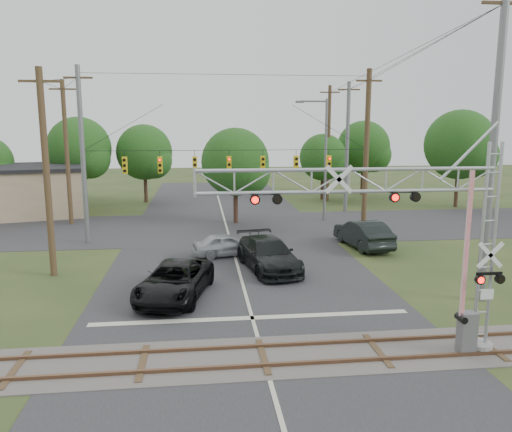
{
  "coord_description": "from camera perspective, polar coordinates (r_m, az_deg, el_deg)",
  "views": [
    {
      "loc": [
        -2.04,
        -13.57,
        7.72
      ],
      "look_at": [
        0.39,
        7.5,
        3.87
      ],
      "focal_mm": 35.0,
      "sensor_mm": 36.0,
      "label": 1
    }
  ],
  "objects": [
    {
      "name": "sedan_silver",
      "position": [
        30.0,
        -3.42,
        -3.29
      ],
      "size": [
        4.24,
        2.28,
        1.37
      ],
      "primitive_type": "imported",
      "rotation": [
        0.0,
        0.0,
        1.74
      ],
      "color": "#A5A9AC",
      "rests_on": "ground"
    },
    {
      "name": "ground",
      "position": [
        15.74,
        1.83,
        -19.08
      ],
      "size": [
        160.0,
        160.0,
        0.0
      ],
      "primitive_type": "plane",
      "color": "#2B3E1C",
      "rests_on": "ground"
    },
    {
      "name": "utility_poles",
      "position": [
        36.2,
        1.07,
        7.52
      ],
      "size": [
        25.45,
        30.44,
        13.3
      ],
      "color": "#493622",
      "rests_on": "ground"
    },
    {
      "name": "road_main",
      "position": [
        24.88,
        -1.55,
        -7.76
      ],
      "size": [
        14.0,
        90.0,
        0.02
      ],
      "primitive_type": "cube",
      "color": "#2B2B2D",
      "rests_on": "ground"
    },
    {
      "name": "streetlight",
      "position": [
        40.94,
        7.7,
        7.1
      ],
      "size": [
        2.62,
        0.27,
        9.84
      ],
      "color": "slate",
      "rests_on": "ground"
    },
    {
      "name": "treeline",
      "position": [
        48.88,
        -0.2,
        7.4
      ],
      "size": [
        49.73,
        20.76,
        9.22
      ],
      "color": "#3C261B",
      "rests_on": "ground"
    },
    {
      "name": "railroad_track",
      "position": [
        17.48,
        0.84,
        -15.8
      ],
      "size": [
        90.0,
        3.2,
        0.17
      ],
      "color": "#544F49",
      "rests_on": "ground"
    },
    {
      "name": "crossing_gantry",
      "position": [
        16.89,
        16.45,
        -1.37
      ],
      "size": [
        10.24,
        0.92,
        7.21
      ],
      "color": "gray",
      "rests_on": "ground"
    },
    {
      "name": "car_dark",
      "position": [
        27.09,
        1.42,
        -4.39
      ],
      "size": [
        3.41,
        6.23,
        1.71
      ],
      "primitive_type": "imported",
      "rotation": [
        0.0,
        0.0,
        0.18
      ],
      "color": "black",
      "rests_on": "ground"
    },
    {
      "name": "suv_dark",
      "position": [
        32.75,
        12.13,
        -1.98
      ],
      "size": [
        2.57,
        5.58,
        1.77
      ],
      "primitive_type": "imported",
      "rotation": [
        0.0,
        0.0,
        3.27
      ],
      "color": "black",
      "rests_on": "ground"
    },
    {
      "name": "road_cross",
      "position": [
        38.41,
        -3.39,
        -1.3
      ],
      "size": [
        90.0,
        12.0,
        0.02
      ],
      "primitive_type": "cube",
      "color": "#2B2B2D",
      "rests_on": "ground"
    },
    {
      "name": "pickup_black",
      "position": [
        23.06,
        -9.28,
        -7.32
      ],
      "size": [
        3.92,
        6.18,
        1.59
      ],
      "primitive_type": "imported",
      "rotation": [
        0.0,
        0.0,
        -0.24
      ],
      "color": "black",
      "rests_on": "ground"
    },
    {
      "name": "traffic_signal_span",
      "position": [
        33.76,
        -1.6,
        6.74
      ],
      "size": [
        19.34,
        0.36,
        11.5
      ],
      "color": "slate",
      "rests_on": "ground"
    }
  ]
}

